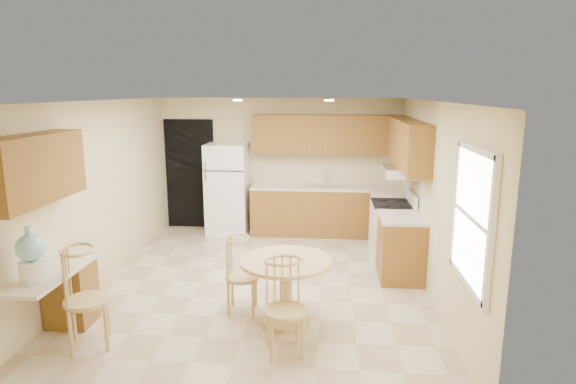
# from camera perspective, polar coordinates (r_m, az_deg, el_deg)

# --- Properties ---
(floor) EXTENTS (5.50, 5.50, 0.00)m
(floor) POSITION_cam_1_polar(r_m,az_deg,el_deg) (6.81, -3.22, -10.82)
(floor) COLOR tan
(floor) RESTS_ON ground
(ceiling) EXTENTS (4.50, 5.50, 0.02)m
(ceiling) POSITION_cam_1_polar(r_m,az_deg,el_deg) (6.28, -3.49, 10.72)
(ceiling) COLOR white
(ceiling) RESTS_ON wall_back
(wall_back) EXTENTS (4.50, 0.02, 2.50)m
(wall_back) POSITION_cam_1_polar(r_m,az_deg,el_deg) (9.11, -0.90, 3.23)
(wall_back) COLOR #CEB98B
(wall_back) RESTS_ON floor
(wall_front) EXTENTS (4.50, 0.02, 2.50)m
(wall_front) POSITION_cam_1_polar(r_m,az_deg,el_deg) (3.84, -9.25, -9.34)
(wall_front) COLOR #CEB98B
(wall_front) RESTS_ON floor
(wall_left) EXTENTS (0.02, 5.50, 2.50)m
(wall_left) POSITION_cam_1_polar(r_m,az_deg,el_deg) (7.10, -21.63, -0.12)
(wall_left) COLOR #CEB98B
(wall_left) RESTS_ON floor
(wall_right) EXTENTS (0.02, 5.50, 2.50)m
(wall_right) POSITION_cam_1_polar(r_m,az_deg,el_deg) (6.50, 16.67, -0.83)
(wall_right) COLOR #CEB98B
(wall_right) RESTS_ON floor
(doorway) EXTENTS (0.90, 0.02, 2.10)m
(doorway) POSITION_cam_1_polar(r_m,az_deg,el_deg) (9.47, -11.52, 2.09)
(doorway) COLOR black
(doorway) RESTS_ON floor
(base_cab_back) EXTENTS (2.75, 0.60, 0.87)m
(base_cab_back) POSITION_cam_1_polar(r_m,az_deg,el_deg) (8.94, 4.52, -2.31)
(base_cab_back) COLOR brown
(base_cab_back) RESTS_ON floor
(counter_back) EXTENTS (2.75, 0.63, 0.04)m
(counter_back) POSITION_cam_1_polar(r_m,az_deg,el_deg) (8.84, 4.56, 0.55)
(counter_back) COLOR beige
(counter_back) RESTS_ON base_cab_back
(base_cab_right_a) EXTENTS (0.60, 0.59, 0.87)m
(base_cab_right_a) POSITION_cam_1_polar(r_m,az_deg,el_deg) (8.43, 11.83, -3.42)
(base_cab_right_a) COLOR brown
(base_cab_right_a) RESTS_ON floor
(counter_right_a) EXTENTS (0.63, 0.59, 0.04)m
(counter_right_a) POSITION_cam_1_polar(r_m,az_deg,el_deg) (8.32, 11.96, -0.40)
(counter_right_a) COLOR beige
(counter_right_a) RESTS_ON base_cab_right_a
(base_cab_right_b) EXTENTS (0.60, 0.80, 0.87)m
(base_cab_right_b) POSITION_cam_1_polar(r_m,az_deg,el_deg) (7.05, 13.22, -6.55)
(base_cab_right_b) COLOR brown
(base_cab_right_b) RESTS_ON floor
(counter_right_b) EXTENTS (0.63, 0.80, 0.04)m
(counter_right_b) POSITION_cam_1_polar(r_m,az_deg,el_deg) (6.92, 13.40, -2.97)
(counter_right_b) COLOR beige
(counter_right_b) RESTS_ON base_cab_right_b
(upper_cab_back) EXTENTS (2.75, 0.33, 0.70)m
(upper_cab_back) POSITION_cam_1_polar(r_m,az_deg,el_deg) (8.83, 4.67, 6.84)
(upper_cab_back) COLOR brown
(upper_cab_back) RESTS_ON wall_back
(upper_cab_right) EXTENTS (0.33, 2.42, 0.70)m
(upper_cab_right) POSITION_cam_1_polar(r_m,az_deg,el_deg) (7.56, 13.88, 5.66)
(upper_cab_right) COLOR brown
(upper_cab_right) RESTS_ON wall_right
(upper_cab_left) EXTENTS (0.33, 1.40, 0.70)m
(upper_cab_left) POSITION_cam_1_polar(r_m,az_deg,el_deg) (5.55, -27.82, 2.46)
(upper_cab_left) COLOR brown
(upper_cab_left) RESTS_ON wall_left
(sink) EXTENTS (0.78, 0.44, 0.01)m
(sink) POSITION_cam_1_polar(r_m,az_deg,el_deg) (8.83, 4.41, 0.69)
(sink) COLOR silver
(sink) RESTS_ON counter_back
(range_hood) EXTENTS (0.50, 0.76, 0.14)m
(range_hood) POSITION_cam_1_polar(r_m,az_deg,el_deg) (7.57, 13.12, 2.43)
(range_hood) COLOR silver
(range_hood) RESTS_ON upper_cab_right
(desk_pedestal) EXTENTS (0.48, 0.42, 0.72)m
(desk_pedestal) POSITION_cam_1_polar(r_m,az_deg,el_deg) (6.13, -24.35, -10.94)
(desk_pedestal) COLOR brown
(desk_pedestal) RESTS_ON floor
(desk_top) EXTENTS (0.50, 1.20, 0.04)m
(desk_top) POSITION_cam_1_polar(r_m,az_deg,el_deg) (5.69, -26.55, -8.70)
(desk_top) COLOR beige
(desk_top) RESTS_ON desk_pedestal
(window) EXTENTS (0.06, 1.12, 1.30)m
(window) POSITION_cam_1_polar(r_m,az_deg,el_deg) (4.70, 21.09, -2.82)
(window) COLOR white
(window) RESTS_ON wall_right
(can_light_a) EXTENTS (0.14, 0.14, 0.02)m
(can_light_a) POSITION_cam_1_polar(r_m,az_deg,el_deg) (7.54, -5.98, 10.77)
(can_light_a) COLOR white
(can_light_a) RESTS_ON ceiling
(can_light_b) EXTENTS (0.14, 0.14, 0.02)m
(can_light_b) POSITION_cam_1_polar(r_m,az_deg,el_deg) (7.41, 4.90, 10.77)
(can_light_b) COLOR white
(can_light_b) RESTS_ON ceiling
(refrigerator) EXTENTS (0.74, 0.72, 1.68)m
(refrigerator) POSITION_cam_1_polar(r_m,az_deg,el_deg) (8.99, -7.15, 0.37)
(refrigerator) COLOR white
(refrigerator) RESTS_ON floor
(stove) EXTENTS (0.65, 0.76, 1.09)m
(stove) POSITION_cam_1_polar(r_m,az_deg,el_deg) (7.77, 12.24, -4.49)
(stove) COLOR white
(stove) RESTS_ON floor
(dining_table) EXTENTS (1.04, 1.04, 0.77)m
(dining_table) POSITION_cam_1_polar(r_m,az_deg,el_deg) (5.55, -0.26, -10.59)
(dining_table) COLOR tan
(dining_table) RESTS_ON floor
(chair_table_a) EXTENTS (0.41, 0.53, 0.93)m
(chair_table_a) POSITION_cam_1_polar(r_m,az_deg,el_deg) (5.75, -5.66, -9.19)
(chair_table_a) COLOR tan
(chair_table_a) RESTS_ON floor
(chair_table_b) EXTENTS (0.43, 0.45, 0.98)m
(chair_table_b) POSITION_cam_1_polar(r_m,az_deg,el_deg) (4.83, -0.46, -12.98)
(chair_table_b) COLOR tan
(chair_table_b) RESTS_ON floor
(chair_desk) EXTENTS (0.47, 0.61, 1.06)m
(chair_desk) POSITION_cam_1_polar(r_m,az_deg,el_deg) (5.36, -23.29, -10.82)
(chair_desk) COLOR tan
(chair_desk) RESTS_ON floor
(water_crock) EXTENTS (0.27, 0.27, 0.57)m
(water_crock) POSITION_cam_1_polar(r_m,az_deg,el_deg) (5.41, -28.12, -6.78)
(water_crock) COLOR white
(water_crock) RESTS_ON desk_top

